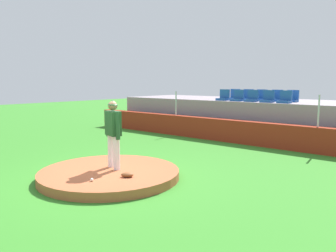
{
  "coord_description": "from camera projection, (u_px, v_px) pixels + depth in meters",
  "views": [
    {
      "loc": [
        6.55,
        -5.37,
        2.46
      ],
      "look_at": [
        0.0,
        2.31,
        1.12
      ],
      "focal_mm": 35.79,
      "sensor_mm": 36.0,
      "label": 1
    }
  ],
  "objects": [
    {
      "name": "pitchers_mound",
      "position": [
        110.0,
        174.0,
        8.57
      ],
      "size": [
        3.56,
        3.56,
        0.22
      ],
      "primitive_type": "cylinder",
      "color": "#AE5936",
      "rests_on": "ground_plane"
    },
    {
      "name": "stadium_chair_7",
      "position": [
        261.0,
        97.0,
        14.94
      ],
      "size": [
        0.48,
        0.44,
        0.5
      ],
      "rotation": [
        0.0,
        0.0,
        3.14
      ],
      "color": "#1F519A",
      "rests_on": "bleacher_platform"
    },
    {
      "name": "stadium_chair_2",
      "position": [
        252.0,
        98.0,
        14.28
      ],
      "size": [
        0.48,
        0.44,
        0.5
      ],
      "rotation": [
        0.0,
        0.0,
        3.14
      ],
      "color": "#1F519A",
      "rests_on": "bleacher_platform"
    },
    {
      "name": "stadium_chair_4",
      "position": [
        285.0,
        99.0,
        13.34
      ],
      "size": [
        0.48,
        0.44,
        0.5
      ],
      "rotation": [
        0.0,
        0.0,
        3.14
      ],
      "color": "#1F519A",
      "rests_on": "bleacher_platform"
    },
    {
      "name": "ground_plane",
      "position": [
        110.0,
        178.0,
        8.59
      ],
      "size": [
        60.0,
        60.0,
        0.0
      ],
      "primitive_type": "plane",
      "color": "#348226"
    },
    {
      "name": "stadium_chair_0",
      "position": [
        223.0,
        97.0,
        15.2
      ],
      "size": [
        0.48,
        0.44,
        0.5
      ],
      "rotation": [
        0.0,
        0.0,
        3.14
      ],
      "color": "#1F519A",
      "rests_on": "bleacher_platform"
    },
    {
      "name": "brick_barrier",
      "position": [
        237.0,
        132.0,
        13.49
      ],
      "size": [
        16.26,
        0.4,
        0.91
      ],
      "primitive_type": "cube",
      "color": "maroon",
      "rests_on": "ground_plane"
    },
    {
      "name": "stadium_chair_1",
      "position": [
        238.0,
        97.0,
        14.72
      ],
      "size": [
        0.48,
        0.44,
        0.5
      ],
      "rotation": [
        0.0,
        0.0,
        3.14
      ],
      "color": "#1F519A",
      "rests_on": "bleacher_platform"
    },
    {
      "name": "stadium_chair_8",
      "position": [
        276.0,
        98.0,
        14.47
      ],
      "size": [
        0.48,
        0.44,
        0.5
      ],
      "rotation": [
        0.0,
        0.0,
        3.14
      ],
      "color": "#1F519A",
      "rests_on": "bleacher_platform"
    },
    {
      "name": "fielding_glove",
      "position": [
        127.0,
        175.0,
        7.91
      ],
      "size": [
        0.36,
        0.33,
        0.11
      ],
      "primitive_type": "ellipsoid",
      "rotation": [
        0.0,
        0.0,
        3.72
      ],
      "color": "brown",
      "rests_on": "pitchers_mound"
    },
    {
      "name": "fence_post_right",
      "position": [
        319.0,
        111.0,
        11.37
      ],
      "size": [
        0.06,
        0.06,
        1.11
      ],
      "primitive_type": "cylinder",
      "color": "silver",
      "rests_on": "brick_barrier"
    },
    {
      "name": "stadium_chair_5",
      "position": [
        234.0,
        96.0,
        15.83
      ],
      "size": [
        0.48,
        0.44,
        0.5
      ],
      "rotation": [
        0.0,
        0.0,
        3.14
      ],
      "color": "#1F519A",
      "rests_on": "bleacher_platform"
    },
    {
      "name": "baseball",
      "position": [
        92.0,
        180.0,
        7.57
      ],
      "size": [
        0.07,
        0.07,
        0.07
      ],
      "primitive_type": "sphere",
      "color": "white",
      "rests_on": "pitchers_mound"
    },
    {
      "name": "pitcher",
      "position": [
        113.0,
        129.0,
        8.59
      ],
      "size": [
        0.74,
        0.39,
        1.78
      ],
      "rotation": [
        0.0,
        0.0,
        -0.29
      ],
      "color": "white",
      "rests_on": "pitchers_mound"
    },
    {
      "name": "fence_post_left",
      "position": [
        176.0,
        103.0,
        15.4
      ],
      "size": [
        0.06,
        0.06,
        1.11
      ],
      "primitive_type": "cylinder",
      "color": "silver",
      "rests_on": "brick_barrier"
    },
    {
      "name": "stadium_chair_6",
      "position": [
        248.0,
        97.0,
        15.39
      ],
      "size": [
        0.48,
        0.44,
        0.5
      ],
      "rotation": [
        0.0,
        0.0,
        3.14
      ],
      "color": "#1F519A",
      "rests_on": "bleacher_platform"
    },
    {
      "name": "stadium_chair_3",
      "position": [
        268.0,
        99.0,
        13.8
      ],
      "size": [
        0.48,
        0.44,
        0.5
      ],
      "rotation": [
        0.0,
        0.0,
        3.14
      ],
      "color": "#1F519A",
      "rests_on": "bleacher_platform"
    },
    {
      "name": "stadium_chair_9",
      "position": [
        292.0,
        98.0,
        14.06
      ],
      "size": [
        0.48,
        0.44,
        0.5
      ],
      "rotation": [
        0.0,
        0.0,
        3.14
      ],
      "color": "#1F519A",
      "rests_on": "bleacher_platform"
    },
    {
      "name": "bleacher_platform",
      "position": [
        266.0,
        118.0,
        15.48
      ],
      "size": [
        14.55,
        3.92,
        1.61
      ],
      "primitive_type": "cube",
      "color": "gray",
      "rests_on": "ground_plane"
    }
  ]
}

